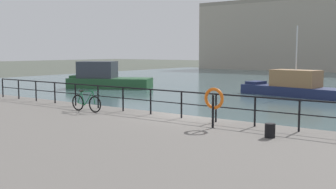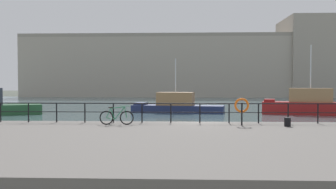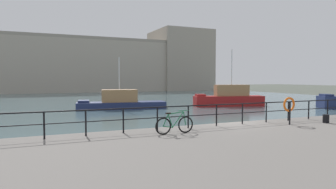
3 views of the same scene
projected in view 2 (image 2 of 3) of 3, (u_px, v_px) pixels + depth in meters
ground_plane at (197, 137)px, 21.76m from camera, size 240.00×240.00×0.00m
water_basin at (190, 105)px, 51.91m from camera, size 80.00×60.00×0.01m
quay_promenade at (203, 149)px, 15.25m from camera, size 56.00×13.00×0.86m
harbor_building at (218, 66)px, 83.78m from camera, size 69.03×15.00×16.47m
moored_red_daysailer at (307, 105)px, 36.72m from camera, size 8.28×3.89×6.55m
moored_green_narrowboat at (176, 105)px, 39.28m from camera, size 9.46×3.78×5.45m
quay_railing at (171, 109)px, 21.02m from camera, size 21.96×0.07×1.08m
parked_bicycle at (117, 117)px, 20.09m from camera, size 1.77×0.11×0.98m
mooring_bollard at (288, 122)px, 19.34m from camera, size 0.32×0.32×0.44m
life_ring_stand at (242, 106)px, 19.80m from camera, size 0.75×0.16×1.40m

